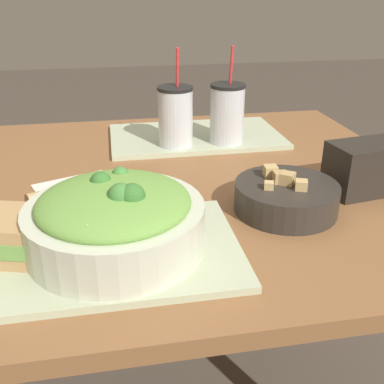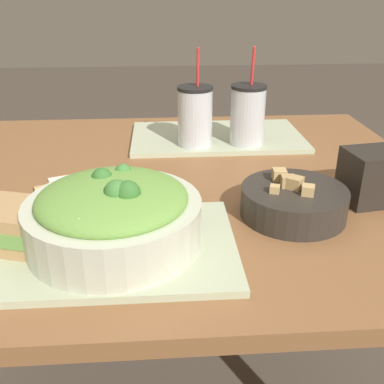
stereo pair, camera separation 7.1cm
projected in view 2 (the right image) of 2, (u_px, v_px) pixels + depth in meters
dining_table at (171, 221)px, 1.02m from camera, size 1.17×0.97×0.76m
tray_near at (92, 247)px, 0.71m from camera, size 0.46×0.27×0.01m
tray_far at (217, 137)px, 1.22m from camera, size 0.46×0.27×0.01m
salad_bowl at (114, 214)px, 0.69m from camera, size 0.27×0.27×0.12m
soup_bowl at (293, 201)px, 0.81m from camera, size 0.19×0.19×0.08m
sandwich_near at (1, 223)px, 0.70m from camera, size 0.17×0.14×0.06m
baguette_near at (69, 199)px, 0.78m from camera, size 0.12×0.10×0.07m
drink_cup_dark at (195, 118)px, 1.11m from camera, size 0.09×0.09×0.24m
drink_cup_red at (247, 117)px, 1.12m from camera, size 0.09×0.09×0.24m
chip_bag at (383, 175)px, 0.86m from camera, size 0.16×0.11×0.10m
napkin_folded at (90, 182)px, 0.95m from camera, size 0.19×0.16×0.00m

